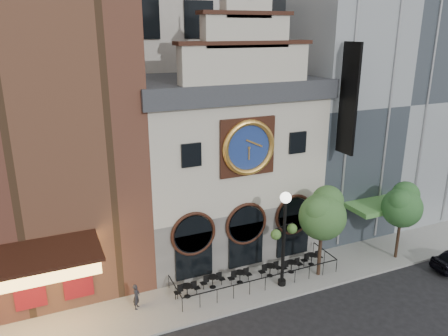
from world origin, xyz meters
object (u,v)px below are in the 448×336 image
object	(u,v)px
bistro_1	(213,281)
bistro_4	(291,266)
bistro_5	(312,258)
bistro_3	(270,270)
tree_right	(402,204)
pedestrian	(136,296)
bistro_2	(240,276)
tree_left	(323,213)
bistro_0	(187,290)
lamppost	(284,229)

from	to	relation	value
bistro_1	bistro_4	size ratio (longest dim) A/B	1.00
bistro_1	bistro_5	bearing A→B (deg)	-1.25
bistro_3	tree_right	distance (m)	10.04
bistro_1	pedestrian	distance (m)	4.77
bistro_2	tree_left	size ratio (longest dim) A/B	0.27
tree_left	tree_right	size ratio (longest dim) A/B	1.10
bistro_0	bistro_4	size ratio (longest dim) A/B	1.00
bistro_3	tree_left	bearing A→B (deg)	-19.32
bistro_2	bistro_4	bearing A→B (deg)	-3.55
bistro_5	bistro_4	bearing A→B (deg)	-171.27
bistro_0	bistro_3	distance (m)	5.64
bistro_2	bistro_5	xyz separation A→B (m)	(5.39, 0.05, 0.00)
pedestrian	lamppost	distance (m)	9.42
bistro_2	lamppost	distance (m)	4.25
bistro_4	tree_right	bearing A→B (deg)	-8.70
tree_left	lamppost	bearing A→B (deg)	-177.63
pedestrian	tree_left	bearing A→B (deg)	-64.93
bistro_0	pedestrian	bearing A→B (deg)	177.80
bistro_0	bistro_2	world-z (taller)	same
bistro_3	bistro_5	distance (m)	3.28
bistro_2	bistro_0	bearing A→B (deg)	-178.35
bistro_3	bistro_5	world-z (taller)	same
bistro_5	lamppost	bearing A→B (deg)	-157.26
pedestrian	tree_left	xyz separation A→B (m)	(11.66, -1.15, 3.57)
bistro_3	tree_right	size ratio (longest dim) A/B	0.29
bistro_2	bistro_4	xyz separation A→B (m)	(3.62, -0.22, 0.00)
bistro_3	pedestrian	bearing A→B (deg)	179.43
bistro_1	lamppost	size ratio (longest dim) A/B	0.26
bistro_2	bistro_4	distance (m)	3.63
bistro_5	tree_left	bearing A→B (deg)	-101.99
bistro_3	bistro_4	size ratio (longest dim) A/B	1.00
bistro_2	lamppost	xyz separation A→B (m)	(2.30, -1.25, 3.35)
bistro_1	tree_left	distance (m)	8.03
tree_left	tree_right	distance (m)	6.31
bistro_1	pedestrian	xyz separation A→B (m)	(-4.75, -0.19, 0.30)
lamppost	tree_left	bearing A→B (deg)	-10.45
bistro_2	tree_left	world-z (taller)	tree_left
bistro_0	lamppost	distance (m)	6.82
tree_left	tree_right	bearing A→B (deg)	-2.62
bistro_4	lamppost	bearing A→B (deg)	-142.28
pedestrian	tree_right	world-z (taller)	tree_right
bistro_4	pedestrian	world-z (taller)	pedestrian
bistro_4	bistro_5	xyz separation A→B (m)	(1.77, 0.27, 0.00)
bistro_0	bistro_2	distance (m)	3.53
bistro_2	bistro_3	bearing A→B (deg)	-1.95
bistro_0	bistro_5	world-z (taller)	same
bistro_0	bistro_2	bearing A→B (deg)	1.65
bistro_4	pedestrian	bearing A→B (deg)	178.65
bistro_4	bistro_3	bearing A→B (deg)	174.21
bistro_1	bistro_3	distance (m)	3.89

